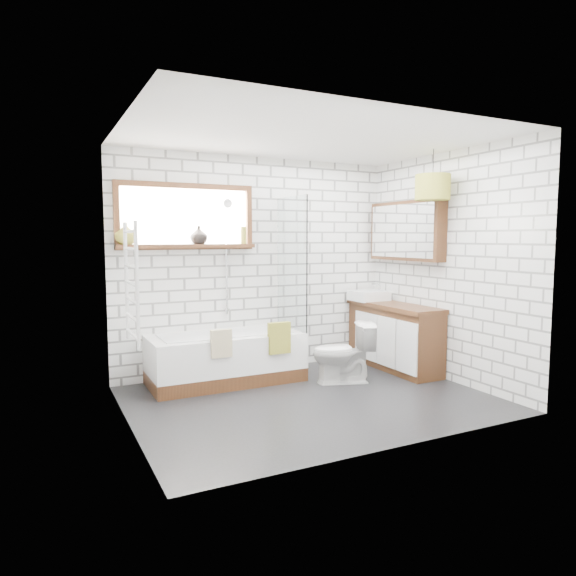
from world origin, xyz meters
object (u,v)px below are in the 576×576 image
toilet (343,353)px  basin (369,296)px  bathtub (226,358)px  pendant (433,187)px  vanity (394,336)px

toilet → basin: bearing=148.5°
bathtub → basin: (1.95, 0.11, 0.58)m
bathtub → pendant: 2.87m
bathtub → basin: 2.04m
basin → toilet: 1.19m
bathtub → pendant: size_ratio=4.48×
toilet → pendant: pendant is taller
toilet → pendant: bearing=84.3°
vanity → pendant: 1.82m
bathtub → vanity: bearing=-9.3°
bathtub → pendant: bearing=-25.9°
basin → pendant: bearing=-88.4°
basin → toilet: (-0.82, -0.69, -0.51)m
pendant → bathtub: bearing=154.1°
bathtub → toilet: (1.13, -0.58, 0.06)m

